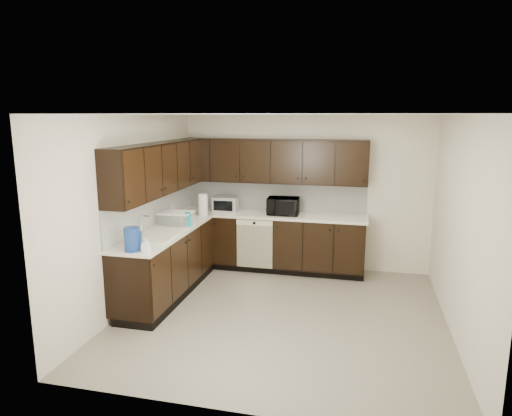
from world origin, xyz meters
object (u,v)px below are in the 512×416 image
(toaster_oven, at_px, (226,204))
(blue_pitcher, at_px, (132,239))
(sink, at_px, (157,240))
(storage_bin, at_px, (176,219))
(microwave, at_px, (283,206))

(toaster_oven, height_order, blue_pitcher, blue_pitcher)
(sink, distance_m, storage_bin, 0.67)
(microwave, distance_m, toaster_oven, 0.96)
(sink, xyz_separation_m, microwave, (1.39, 1.67, 0.20))
(sink, height_order, storage_bin, sink)
(sink, bearing_deg, microwave, 50.20)
(toaster_oven, distance_m, storage_bin, 1.12)
(storage_bin, bearing_deg, toaster_oven, 67.38)
(toaster_oven, relative_size, blue_pitcher, 1.41)
(microwave, relative_size, blue_pitcher, 1.76)
(toaster_oven, distance_m, blue_pitcher, 2.41)
(microwave, height_order, storage_bin, microwave)
(sink, height_order, blue_pitcher, blue_pitcher)
(storage_bin, relative_size, blue_pitcher, 1.60)
(storage_bin, height_order, blue_pitcher, blue_pitcher)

